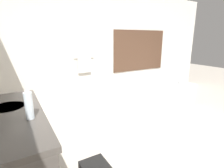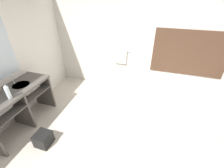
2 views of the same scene
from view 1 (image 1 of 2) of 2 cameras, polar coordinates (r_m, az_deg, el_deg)
ground_plane at (r=2.95m, az=14.42°, el=-18.08°), size 16.00×16.00×0.00m
wall_back_with_blinds at (r=4.36m, az=-5.23°, el=11.72°), size 7.40×0.13×2.70m
vanity_counter at (r=2.00m, az=-29.82°, el=-14.94°), size 0.60×1.46×0.90m
bathtub at (r=4.66m, az=14.40°, el=-1.66°), size 1.05×1.51×0.65m
water_bottle_1 at (r=1.66m, az=-25.50°, el=-6.31°), size 0.07×0.07×0.26m
bath_mat at (r=3.98m, az=26.86°, el=-10.12°), size 0.56×0.76×0.02m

